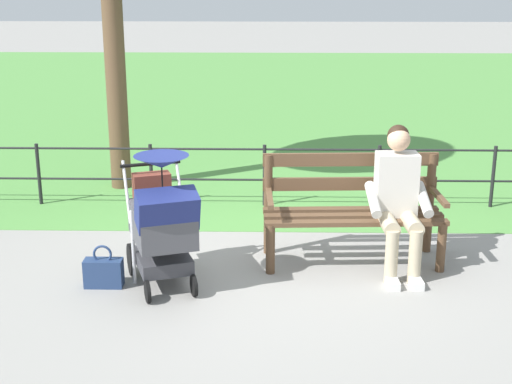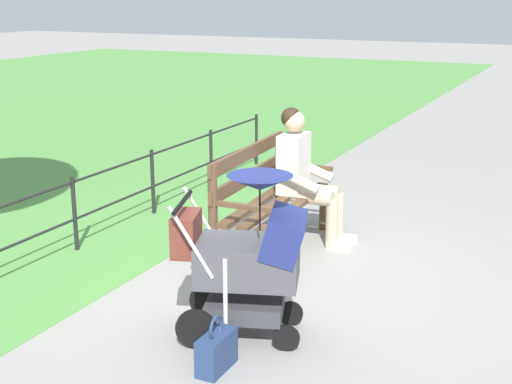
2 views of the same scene
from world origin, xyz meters
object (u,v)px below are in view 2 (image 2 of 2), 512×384
Objects in this scene: stroller at (249,255)px; handbag at (217,351)px; person_on_bench at (304,172)px; park_bench at (266,194)px.

stroller reaches higher than handbag.
person_on_bench is 3.45× the size of handbag.
handbag is at bearing 17.29° from park_bench.
person_on_bench is at bearing 149.12° from park_bench.
park_bench is at bearing -30.88° from person_on_bench.
park_bench is 2.27m from handbag.
person_on_bench is at bearing -170.03° from handbag.
park_bench is 1.41× the size of stroller.
park_bench is 1.75m from stroller.
person_on_bench is (-0.37, 0.22, 0.15)m from park_bench.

